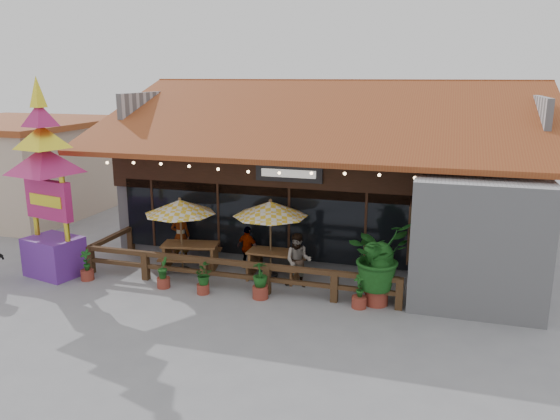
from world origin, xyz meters
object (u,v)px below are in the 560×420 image
(umbrella_left, at_px, (180,207))
(picnic_table_left, at_px, (191,252))
(umbrella_right, at_px, (270,209))
(picnic_table_right, at_px, (275,259))
(thai_sign_tower, at_px, (45,166))
(tropical_plant, at_px, (378,257))

(umbrella_left, relative_size, picnic_table_left, 1.33)
(umbrella_left, distance_m, umbrella_right, 2.95)
(picnic_table_right, distance_m, thai_sign_tower, 7.67)
(umbrella_right, relative_size, picnic_table_left, 1.45)
(umbrella_left, xyz_separation_m, tropical_plant, (6.45, -0.92, -0.76))
(picnic_table_right, xyz_separation_m, tropical_plant, (3.36, -1.28, 0.82))
(thai_sign_tower, bearing_deg, umbrella_left, 22.49)
(picnic_table_left, distance_m, thai_sign_tower, 5.22)
(umbrella_left, bearing_deg, tropical_plant, -8.10)
(picnic_table_left, bearing_deg, umbrella_left, -133.17)
(umbrella_right, relative_size, thai_sign_tower, 0.45)
(umbrella_left, distance_m, tropical_plant, 6.55)
(umbrella_left, relative_size, tropical_plant, 1.15)
(umbrella_right, height_order, thai_sign_tower, thai_sign_tower)
(umbrella_right, bearing_deg, umbrella_left, -173.16)
(picnic_table_left, distance_m, picnic_table_right, 2.89)
(umbrella_left, relative_size, picnic_table_right, 1.59)
(thai_sign_tower, bearing_deg, picnic_table_left, 24.11)
(umbrella_left, height_order, picnic_table_left, umbrella_left)
(umbrella_right, bearing_deg, tropical_plant, -19.85)
(umbrella_left, xyz_separation_m, picnic_table_right, (3.09, 0.36, -1.58))
(umbrella_right, height_order, picnic_table_right, umbrella_right)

